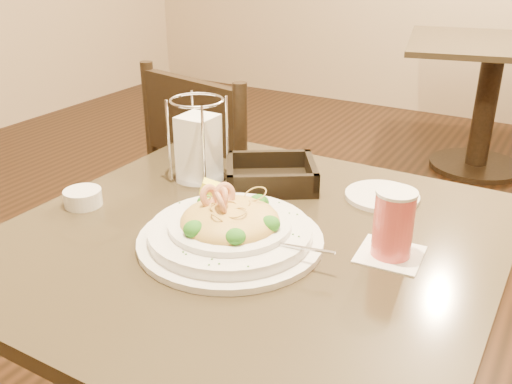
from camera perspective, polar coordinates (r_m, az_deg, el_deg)
The scene contains 9 objects.
main_table at distance 1.22m, azimuth -0.49°, elevation -13.69°, with size 0.90×0.90×0.73m.
background_table at distance 3.44m, azimuth 22.29°, elevation 10.00°, with size 1.08×1.08×0.73m.
dining_chair_near at distance 1.74m, azimuth -2.79°, elevation -1.39°, with size 0.50×0.50×0.93m.
pasta_bowl at distance 1.05m, azimuth -2.61°, elevation -3.63°, with size 0.38×0.35×0.11m.
drink_glass at distance 1.02m, azimuth 13.57°, elevation -3.15°, with size 0.12×0.12×0.13m.
bread_basket at distance 1.30m, azimuth 1.49°, elevation 1.52°, with size 0.26×0.25×0.06m.
napkin_caddy at distance 1.31m, azimuth -5.76°, elevation 4.64°, with size 0.12×0.12×0.19m.
side_plate at distance 1.27m, azimuth 12.49°, elevation -0.39°, with size 0.16×0.16×0.01m, color white.
butter_ramekin at distance 1.25m, azimuth -16.92°, elevation -0.54°, with size 0.08×0.08×0.03m, color white.
Camera 1 is at (0.49, -0.83, 1.25)m, focal length 40.00 mm.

